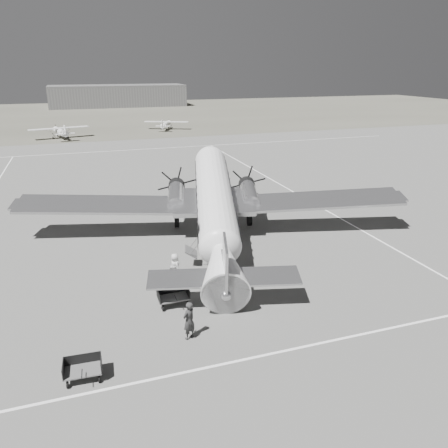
{
  "coord_description": "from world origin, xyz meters",
  "views": [
    {
      "loc": [
        -8.82,
        -29.19,
        12.43
      ],
      "look_at": [
        0.08,
        -2.53,
        2.2
      ],
      "focal_mm": 35.0,
      "sensor_mm": 36.0,
      "label": 1
    }
  ],
  "objects_px": {
    "hangar_main": "(118,96)",
    "light_plane_right": "(166,125)",
    "light_plane_left": "(60,133)",
    "baggage_cart_far": "(83,370)",
    "ramp_agent": "(174,279)",
    "dc3_airliner": "(215,206)",
    "baggage_cart_near": "(173,297)",
    "passenger": "(175,266)",
    "ground_crew": "(189,320)"
  },
  "relations": [
    {
      "from": "hangar_main",
      "to": "light_plane_right",
      "type": "bearing_deg",
      "value": -86.39
    },
    {
      "from": "light_plane_left",
      "to": "light_plane_right",
      "type": "xyz_separation_m",
      "value": [
        20.4,
        5.63,
        -0.15
      ]
    },
    {
      "from": "baggage_cart_far",
      "to": "ramp_agent",
      "type": "bearing_deg",
      "value": 51.95
    },
    {
      "from": "dc3_airliner",
      "to": "ramp_agent",
      "type": "xyz_separation_m",
      "value": [
        -4.54,
        -6.54,
        -1.95
      ]
    },
    {
      "from": "light_plane_right",
      "to": "dc3_airliner",
      "type": "bearing_deg",
      "value": -75.07
    },
    {
      "from": "baggage_cart_near",
      "to": "ramp_agent",
      "type": "bearing_deg",
      "value": 74.88
    },
    {
      "from": "dc3_airliner",
      "to": "baggage_cart_far",
      "type": "xyz_separation_m",
      "value": [
        -9.74,
        -12.53,
        -2.41
      ]
    },
    {
      "from": "light_plane_left",
      "to": "ramp_agent",
      "type": "distance_m",
      "value": 62.82
    },
    {
      "from": "dc3_airliner",
      "to": "light_plane_right",
      "type": "bearing_deg",
      "value": 96.31
    },
    {
      "from": "light_plane_left",
      "to": "baggage_cart_near",
      "type": "height_order",
      "value": "light_plane_left"
    },
    {
      "from": "light_plane_right",
      "to": "passenger",
      "type": "distance_m",
      "value": 67.44
    },
    {
      "from": "ground_crew",
      "to": "light_plane_left",
      "type": "bearing_deg",
      "value": -115.43
    },
    {
      "from": "ramp_agent",
      "to": "passenger",
      "type": "xyz_separation_m",
      "value": [
        0.46,
        1.8,
        -0.09
      ]
    },
    {
      "from": "light_plane_left",
      "to": "light_plane_right",
      "type": "height_order",
      "value": "light_plane_left"
    },
    {
      "from": "ground_crew",
      "to": "dc3_airliner",
      "type": "bearing_deg",
      "value": -144.8
    },
    {
      "from": "ramp_agent",
      "to": "dc3_airliner",
      "type": "bearing_deg",
      "value": -39.33
    },
    {
      "from": "baggage_cart_near",
      "to": "dc3_airliner",
      "type": "bearing_deg",
      "value": 57.26
    },
    {
      "from": "ground_crew",
      "to": "passenger",
      "type": "bearing_deg",
      "value": -127.83
    },
    {
      "from": "light_plane_right",
      "to": "ramp_agent",
      "type": "bearing_deg",
      "value": -78.03
    },
    {
      "from": "baggage_cart_far",
      "to": "dc3_airliner",
      "type": "bearing_deg",
      "value": 55.02
    },
    {
      "from": "dc3_airliner",
      "to": "baggage_cart_far",
      "type": "distance_m",
      "value": 16.05
    },
    {
      "from": "dc3_airliner",
      "to": "light_plane_left",
      "type": "bearing_deg",
      "value": 116.2
    },
    {
      "from": "light_plane_left",
      "to": "baggage_cart_far",
      "type": "xyz_separation_m",
      "value": [
        2.02,
        -68.4,
        -0.63
      ]
    },
    {
      "from": "light_plane_left",
      "to": "baggage_cart_near",
      "type": "distance_m",
      "value": 64.04
    },
    {
      "from": "baggage_cart_far",
      "to": "ground_crew",
      "type": "distance_m",
      "value": 5.17
    },
    {
      "from": "hangar_main",
      "to": "light_plane_right",
      "type": "xyz_separation_m",
      "value": [
        3.72,
        -59.03,
        -2.36
      ]
    },
    {
      "from": "light_plane_left",
      "to": "passenger",
      "type": "xyz_separation_m",
      "value": [
        7.68,
        -60.6,
        -0.25
      ]
    },
    {
      "from": "hangar_main",
      "to": "light_plane_right",
      "type": "distance_m",
      "value": 59.2
    },
    {
      "from": "dc3_airliner",
      "to": "baggage_cart_near",
      "type": "relative_size",
      "value": 17.08
    },
    {
      "from": "ground_crew",
      "to": "light_plane_right",
      "type": "bearing_deg",
      "value": -131.86
    },
    {
      "from": "baggage_cart_near",
      "to": "passenger",
      "type": "relative_size",
      "value": 1.05
    },
    {
      "from": "passenger",
      "to": "baggage_cart_near",
      "type": "bearing_deg",
      "value": 150.98
    },
    {
      "from": "dc3_airliner",
      "to": "light_plane_right",
      "type": "xyz_separation_m",
      "value": [
        8.64,
        61.49,
        -1.94
      ]
    },
    {
      "from": "light_plane_left",
      "to": "baggage_cart_near",
      "type": "relative_size",
      "value": 5.95
    },
    {
      "from": "hangar_main",
      "to": "dc3_airliner",
      "type": "height_order",
      "value": "hangar_main"
    },
    {
      "from": "light_plane_left",
      "to": "ground_crew",
      "type": "distance_m",
      "value": 67.3
    },
    {
      "from": "hangar_main",
      "to": "light_plane_left",
      "type": "xyz_separation_m",
      "value": [
        -16.68,
        -64.66,
        -2.21
      ]
    },
    {
      "from": "hangar_main",
      "to": "dc3_airliner",
      "type": "bearing_deg",
      "value": -92.34
    },
    {
      "from": "baggage_cart_far",
      "to": "ground_crew",
      "type": "bearing_deg",
      "value": 19.34
    },
    {
      "from": "baggage_cart_far",
      "to": "light_plane_left",
      "type": "bearing_deg",
      "value": 94.56
    },
    {
      "from": "light_plane_right",
      "to": "ground_crew",
      "type": "bearing_deg",
      "value": -77.56
    },
    {
      "from": "hangar_main",
      "to": "ground_crew",
      "type": "height_order",
      "value": "hangar_main"
    },
    {
      "from": "baggage_cart_near",
      "to": "light_plane_right",
      "type": "bearing_deg",
      "value": 78.16
    },
    {
      "from": "baggage_cart_far",
      "to": "ramp_agent",
      "type": "relative_size",
      "value": 0.88
    },
    {
      "from": "ground_crew",
      "to": "passenger",
      "type": "height_order",
      "value": "ground_crew"
    },
    {
      "from": "baggage_cart_far",
      "to": "ramp_agent",
      "type": "height_order",
      "value": "ramp_agent"
    },
    {
      "from": "ramp_agent",
      "to": "passenger",
      "type": "bearing_deg",
      "value": -18.86
    },
    {
      "from": "hangar_main",
      "to": "baggage_cart_near",
      "type": "distance_m",
      "value": 128.73
    },
    {
      "from": "hangar_main",
      "to": "passenger",
      "type": "bearing_deg",
      "value": -94.11
    },
    {
      "from": "passenger",
      "to": "ground_crew",
      "type": "bearing_deg",
      "value": 158.82
    }
  ]
}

